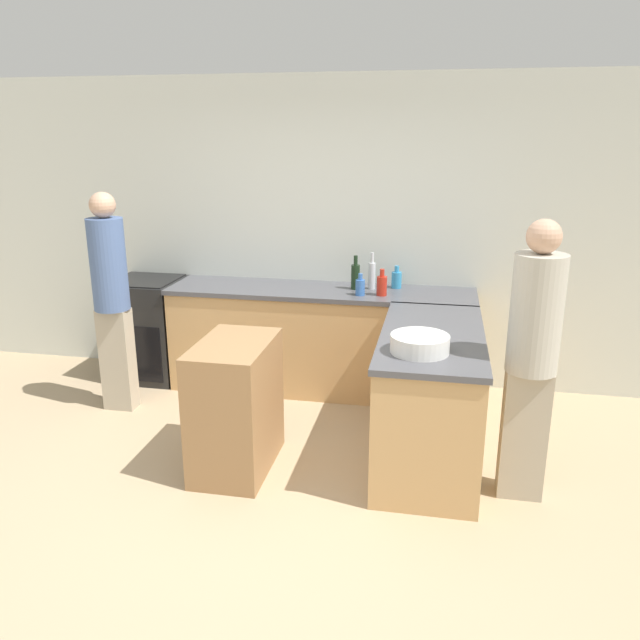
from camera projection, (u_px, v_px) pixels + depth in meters
ground_plane at (261, 506)px, 3.85m from camera, size 14.00×14.00×0.00m
wall_back at (328, 233)px, 5.57m from camera, size 8.00×0.06×2.70m
counter_back at (321, 339)px, 5.51m from camera, size 2.65×0.65×0.92m
counter_peninsula at (429, 396)px, 4.33m from camera, size 0.69×1.53×0.92m
range_oven at (149, 328)px, 5.81m from camera, size 0.61×0.63×0.93m
island_table at (236, 406)px, 4.20m from camera, size 0.47×0.76×0.90m
mixing_bowl at (420, 344)px, 3.81m from camera, size 0.36×0.36×0.11m
dish_soap_bottle at (397, 279)px, 5.39m from camera, size 0.09×0.09×0.20m
vinegar_bottle_clear at (372, 275)px, 5.34m from camera, size 0.06×0.06×0.32m
wine_bottle_dark at (355, 276)px, 5.34m from camera, size 0.07×0.07×0.29m
water_bottle_blue at (360, 287)px, 5.15m from camera, size 0.08×0.08×0.18m
hot_sauce_bottle at (382, 285)px, 5.14m from camera, size 0.09×0.09×0.22m
person_by_range at (111, 293)px, 4.96m from camera, size 0.28×0.28×1.79m
person_at_peninsula at (532, 352)px, 3.71m from camera, size 0.30×0.30×1.75m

